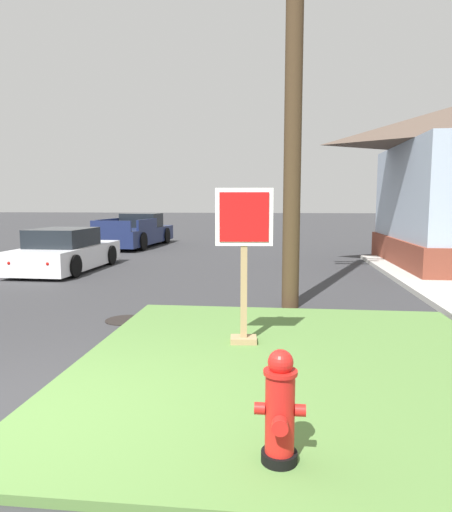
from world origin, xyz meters
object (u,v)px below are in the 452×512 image
Objects in this scene: parked_sedan_white at (66,252)px; utility_pole at (295,13)px; fire_hydrant at (280,410)px; manhole_cover at (126,320)px; pickup_truck_navy at (137,233)px; stop_sign at (244,268)px.

utility_pole is (6.47, -4.15, 4.85)m from parked_sedan_white.
fire_hydrant is 7.39m from utility_pole.
utility_pole reaches higher than manhole_cover.
utility_pole is at bearing 25.25° from manhole_cover.
parked_sedan_white is (-6.24, 9.68, 0.05)m from fire_hydrant.
fire_hydrant is at bearing -58.31° from manhole_cover.
utility_pole is (6.64, -11.65, 4.77)m from pickup_truck_navy.
pickup_truck_navy reaches higher than parked_sedan_white.
stop_sign is 3.04× the size of manhole_cover.
pickup_truck_navy is (-5.93, 14.26, -0.52)m from stop_sign.
manhole_cover is at bearing -73.60° from pickup_truck_navy.
parked_sedan_white is 7.50m from pickup_truck_navy.
utility_pole reaches higher than pickup_truck_navy.
utility_pole is (0.23, 5.53, 4.90)m from fire_hydrant.
fire_hydrant is 11.52m from parked_sedan_white.
stop_sign is 8.91m from parked_sedan_white.
stop_sign is at bearing -105.18° from utility_pole.
stop_sign is 0.38× the size of pickup_truck_navy.
utility_pole is (0.71, 2.61, 4.26)m from stop_sign.
parked_sedan_white is (-3.65, 5.48, 0.53)m from manhole_cover.
stop_sign is at bearing -31.30° from manhole_cover.
pickup_truck_navy is (-3.82, 12.98, 0.61)m from manhole_cover.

